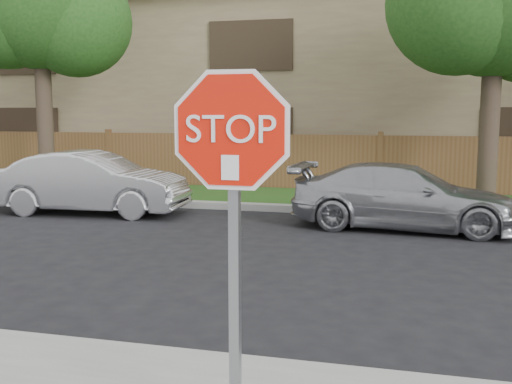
# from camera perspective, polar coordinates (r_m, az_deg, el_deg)

# --- Properties ---
(ground) EXTENTS (90.00, 90.00, 0.00)m
(ground) POSITION_cam_1_polar(r_m,az_deg,el_deg) (5.47, 5.57, -16.74)
(ground) COLOR black
(ground) RESTS_ON ground
(far_curb) EXTENTS (70.00, 0.30, 0.15)m
(far_curb) POSITION_cam_1_polar(r_m,az_deg,el_deg) (13.28, 10.97, -1.85)
(far_curb) COLOR gray
(far_curb) RESTS_ON ground
(grass_strip) EXTENTS (70.00, 3.00, 0.12)m
(grass_strip) POSITION_cam_1_polar(r_m,az_deg,el_deg) (14.90, 11.35, -0.87)
(grass_strip) COLOR #1E4714
(grass_strip) RESTS_ON ground
(fence) EXTENTS (70.00, 0.12, 1.60)m
(fence) POSITION_cam_1_polar(r_m,az_deg,el_deg) (16.40, 11.72, 2.51)
(fence) COLOR brown
(fence) RESTS_ON ground
(apartment_building) EXTENTS (35.20, 9.20, 7.20)m
(apartment_building) POSITION_cam_1_polar(r_m,az_deg,el_deg) (21.97, 12.62, 10.91)
(apartment_building) COLOR #856F53
(apartment_building) RESTS_ON ground
(stop_sign) EXTENTS (1.01, 0.13, 2.55)m
(stop_sign) POSITION_cam_1_polar(r_m,az_deg,el_deg) (3.62, -2.27, 0.82)
(stop_sign) COLOR gray
(stop_sign) RESTS_ON sidewalk_near
(sedan_left) EXTENTS (4.25, 1.72, 1.37)m
(sedan_left) POSITION_cam_1_polar(r_m,az_deg,el_deg) (13.63, -15.36, 0.86)
(sedan_left) COLOR silver
(sedan_left) RESTS_ON ground
(sedan_right) EXTENTS (4.41, 2.05, 1.25)m
(sedan_right) POSITION_cam_1_polar(r_m,az_deg,el_deg) (11.82, 13.92, -0.42)
(sedan_right) COLOR #A2A4A9
(sedan_right) RESTS_ON ground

